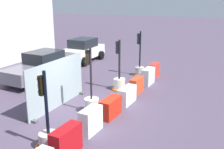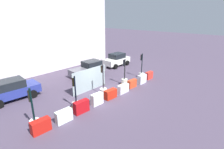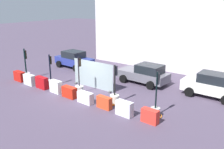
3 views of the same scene
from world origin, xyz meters
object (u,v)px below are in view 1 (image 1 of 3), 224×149
at_px(construction_barrier_6, 137,85).
at_px(car_white_van, 83,50).
at_px(construction_barrier_5, 127,95).
at_px(car_grey_saloon, 39,67).
at_px(construction_barrier_8, 154,70).
at_px(traffic_light_2, 91,102).
at_px(traffic_light_1, 48,136).
at_px(construction_barrier_4, 111,108).
at_px(construction_barrier_2, 66,142).
at_px(construction_barrier_3, 91,121).
at_px(traffic_light_3, 119,81).
at_px(traffic_light_4, 139,68).
at_px(construction_barrier_7, 148,76).

xyz_separation_m(construction_barrier_6, car_white_van, (4.83, 6.08, 0.47)).
height_order(construction_barrier_5, car_grey_saloon, car_grey_saloon).
height_order(construction_barrier_5, construction_barrier_8, construction_barrier_8).
relative_size(traffic_light_2, construction_barrier_6, 2.65).
height_order(traffic_light_2, car_grey_saloon, traffic_light_2).
xyz_separation_m(traffic_light_1, construction_barrier_6, (6.04, -0.78, -0.01)).
relative_size(construction_barrier_4, construction_barrier_5, 0.99).
bearing_deg(construction_barrier_2, construction_barrier_3, 1.32).
distance_m(traffic_light_1, traffic_light_3, 6.12).
bearing_deg(traffic_light_1, traffic_light_3, 2.00).
bearing_deg(construction_barrier_4, construction_barrier_5, -2.80).
relative_size(traffic_light_2, car_white_van, 0.69).
bearing_deg(traffic_light_3, construction_barrier_6, -94.65).
bearing_deg(construction_barrier_2, traffic_light_1, 80.37).
height_order(traffic_light_1, construction_barrier_2, traffic_light_1).
relative_size(construction_barrier_2, construction_barrier_3, 1.15).
relative_size(construction_barrier_3, car_white_van, 0.25).
bearing_deg(construction_barrier_5, construction_barrier_2, 178.73).
height_order(traffic_light_2, construction_barrier_5, traffic_light_2).
bearing_deg(construction_barrier_6, construction_barrier_5, -176.28).
relative_size(traffic_light_3, traffic_light_4, 0.96).
distance_m(traffic_light_3, car_grey_saloon, 4.86).
bearing_deg(construction_barrier_5, car_white_van, 44.25).
bearing_deg(car_white_van, construction_barrier_7, -117.72).
height_order(construction_barrier_3, car_grey_saloon, car_grey_saloon).
distance_m(construction_barrier_2, construction_barrier_4, 3.06).
bearing_deg(construction_barrier_4, traffic_light_1, 164.64).
distance_m(construction_barrier_5, construction_barrier_6, 1.52).
xyz_separation_m(traffic_light_2, car_white_van, (7.86, 5.18, 0.41)).
bearing_deg(car_grey_saloon, construction_barrier_4, -114.82).
distance_m(traffic_light_3, construction_barrier_7, 1.85).
distance_m(construction_barrier_3, car_grey_saloon, 7.15).
distance_m(construction_barrier_2, car_white_van, 12.57).
relative_size(traffic_light_3, construction_barrier_6, 2.53).
xyz_separation_m(construction_barrier_3, construction_barrier_4, (1.49, -0.06, -0.07)).
distance_m(construction_barrier_4, car_white_van, 10.02).
height_order(traffic_light_2, construction_barrier_7, traffic_light_2).
bearing_deg(construction_barrier_8, traffic_light_1, 175.35).
xyz_separation_m(traffic_light_1, construction_barrier_7, (7.62, -0.88, 0.05)).
height_order(traffic_light_3, construction_barrier_4, traffic_light_3).
relative_size(construction_barrier_2, construction_barrier_5, 0.99).
distance_m(traffic_light_3, construction_barrier_2, 6.33).
distance_m(construction_barrier_8, car_white_van, 6.28).
height_order(traffic_light_1, construction_barrier_3, traffic_light_1).
relative_size(construction_barrier_3, construction_barrier_5, 0.86).
height_order(traffic_light_3, construction_barrier_2, traffic_light_3).
height_order(construction_barrier_4, car_white_van, car_white_van).
xyz_separation_m(construction_barrier_7, car_white_van, (3.24, 6.17, 0.40)).
relative_size(construction_barrier_8, car_white_van, 0.25).
bearing_deg(construction_barrier_5, construction_barrier_3, 177.41).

